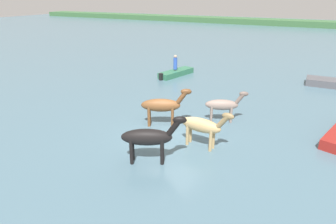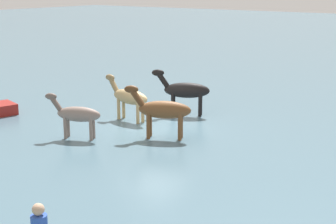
% 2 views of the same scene
% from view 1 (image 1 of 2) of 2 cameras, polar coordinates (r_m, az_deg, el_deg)
% --- Properties ---
extents(ground_plane, '(161.87, 161.87, 0.00)m').
position_cam_1_polar(ground_plane, '(14.06, 0.95, -4.66)').
color(ground_plane, '#476675').
extents(distant_shoreline, '(145.69, 6.00, 2.40)m').
position_cam_1_polar(distant_shoreline, '(71.01, 24.14, 15.27)').
color(distant_shoreline, '#365F37').
rests_on(distant_shoreline, ground_plane).
extents(horse_dun_straggler, '(2.50, 1.54, 2.03)m').
position_cam_1_polar(horse_dun_straggler, '(11.47, -3.78, -5.02)').
color(horse_dun_straggler, black).
rests_on(horse_dun_straggler, ground_plane).
extents(horse_rear_stallion, '(2.49, 1.49, 2.01)m').
position_cam_1_polar(horse_rear_stallion, '(14.72, -1.09, 1.32)').
color(horse_rear_stallion, brown).
rests_on(horse_rear_stallion, ground_plane).
extents(horse_chestnut_trailing, '(2.15, 1.19, 1.71)m').
position_cam_1_polar(horse_chestnut_trailing, '(15.50, 10.85, 1.38)').
color(horse_chestnut_trailing, gray).
rests_on(horse_chestnut_trailing, ground_plane).
extents(horse_pinto_flank, '(2.43, 0.68, 1.88)m').
position_cam_1_polar(horse_pinto_flank, '(12.70, 6.84, -2.71)').
color(horse_pinto_flank, tan).
rests_on(horse_pinto_flank, ground_plane).
extents(boat_motor_center, '(1.83, 3.78, 0.71)m').
position_cam_1_polar(boat_motor_center, '(24.46, 1.56, 7.55)').
color(boat_motor_center, '#2D6B4C').
rests_on(boat_motor_center, ground_plane).
extents(person_boatman_standing, '(0.32, 0.32, 1.19)m').
position_cam_1_polar(person_boatman_standing, '(24.25, 1.46, 9.73)').
color(person_boatman_standing, '#2D51B2').
rests_on(person_boatman_standing, boat_motor_center).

